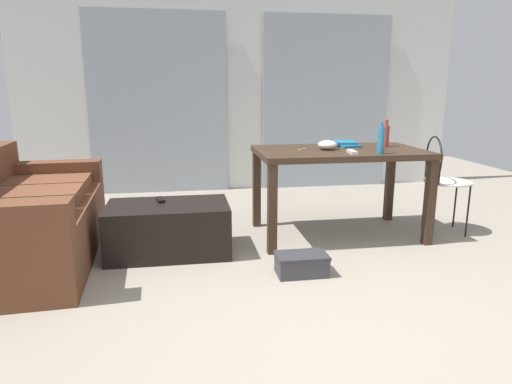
{
  "coord_description": "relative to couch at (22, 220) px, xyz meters",
  "views": [
    {
      "loc": [
        -0.79,
        -2.14,
        1.28
      ],
      "look_at": [
        -0.19,
        1.49,
        0.42
      ],
      "focal_mm": 31.27,
      "sensor_mm": 36.0,
      "label": 1
    }
  ],
  "objects": [
    {
      "name": "bowl",
      "position": [
        2.42,
        0.23,
        0.49
      ],
      "size": [
        0.17,
        0.17,
        0.08
      ],
      "primitive_type": "ellipsoid",
      "color": "beige",
      "rests_on": "craft_table"
    },
    {
      "name": "tv_remote_on_table",
      "position": [
        2.55,
        -0.02,
        0.46
      ],
      "size": [
        0.07,
        0.18,
        0.02
      ],
      "primitive_type": "cube",
      "rotation": [
        0.0,
        0.0,
        -0.11
      ],
      "color": "#B7B7B2",
      "rests_on": "craft_table"
    },
    {
      "name": "book_stack",
      "position": [
        2.66,
        0.46,
        0.46
      ],
      "size": [
        0.23,
        0.32,
        0.04
      ],
      "color": "#1E668C",
      "rests_on": "craft_table"
    },
    {
      "name": "tv_remote_primary",
      "position": [
        1.01,
        0.13,
        0.08
      ],
      "size": [
        0.08,
        0.16,
        0.02
      ],
      "primitive_type": "cube",
      "rotation": [
        0.0,
        0.0,
        0.19
      ],
      "color": "black",
      "rests_on": "coffee_table"
    },
    {
      "name": "curtains",
      "position": [
        1.99,
        2.24,
        0.77
      ],
      "size": [
        3.79,
        0.03,
        2.19
      ],
      "color": "#99A3AD",
      "rests_on": "ground"
    },
    {
      "name": "wall_back",
      "position": [
        1.99,
        2.32,
        0.88
      ],
      "size": [
        5.54,
        0.1,
        2.4
      ],
      "primitive_type": "cube",
      "color": "silver",
      "rests_on": "ground"
    },
    {
      "name": "wire_chair",
      "position": [
        3.47,
        0.18,
        0.22
      ],
      "size": [
        0.41,
        0.44,
        0.88
      ],
      "color": "silver",
      "rests_on": "ground"
    },
    {
      "name": "bottle_near",
      "position": [
        2.76,
        -0.07,
        0.55
      ],
      "size": [
        0.06,
        0.06,
        0.25
      ],
      "color": "teal",
      "rests_on": "craft_table"
    },
    {
      "name": "shoebox",
      "position": [
        2.0,
        -0.57,
        -0.25
      ],
      "size": [
        0.36,
        0.22,
        0.15
      ],
      "color": "#38383D",
      "rests_on": "ground"
    },
    {
      "name": "couch",
      "position": [
        0.0,
        0.0,
        0.0
      ],
      "size": [
        1.0,
        1.78,
        0.83
      ],
      "color": "brown",
      "rests_on": "ground"
    },
    {
      "name": "scissors",
      "position": [
        2.2,
        0.26,
        0.45
      ],
      "size": [
        0.1,
        0.09,
        0.0
      ],
      "color": "#9EA0A5",
      "rests_on": "craft_table"
    },
    {
      "name": "bottle_far",
      "position": [
        3.0,
        0.35,
        0.54
      ],
      "size": [
        0.06,
        0.06,
        0.24
      ],
      "color": "#99332D",
      "rests_on": "craft_table"
    },
    {
      "name": "ground_plane",
      "position": [
        1.99,
        0.12,
        -0.33
      ],
      "size": [
        8.63,
        8.63,
        0.0
      ],
      "primitive_type": "plane",
      "color": "gray"
    },
    {
      "name": "craft_table",
      "position": [
        2.54,
        0.24,
        0.35
      ],
      "size": [
        1.43,
        0.84,
        0.77
      ],
      "color": "#382619",
      "rests_on": "ground"
    },
    {
      "name": "coffee_table",
      "position": [
        1.07,
        0.02,
        -0.13
      ],
      "size": [
        0.95,
        0.56,
        0.4
      ],
      "color": "black",
      "rests_on": "ground"
    }
  ]
}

